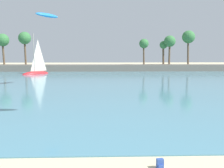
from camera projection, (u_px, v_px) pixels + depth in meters
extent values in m
cube|color=teal|center=(110.00, 74.00, 61.78)|extent=(220.00, 99.48, 0.06)
cube|color=slate|center=(109.00, 68.00, 71.34)|extent=(115.78, 6.00, 1.80)
cylinder|color=brown|center=(25.00, 51.00, 70.59)|extent=(0.58, 0.62, 7.29)
sphere|color=#38753D|center=(25.00, 38.00, 70.15)|extent=(3.41, 3.41, 3.41)
cylinder|color=brown|center=(163.00, 55.00, 72.18)|extent=(0.76, 0.70, 5.49)
sphere|color=#38753D|center=(164.00, 45.00, 71.85)|extent=(2.19, 2.19, 2.19)
cylinder|color=brown|center=(3.00, 52.00, 70.02)|extent=(0.79, 0.67, 6.74)
sphere|color=#38753D|center=(3.00, 40.00, 69.62)|extent=(3.43, 3.43, 3.43)
cylinder|color=brown|center=(169.00, 53.00, 70.80)|extent=(0.63, 0.87, 6.45)
sphere|color=#38753D|center=(170.00, 41.00, 70.41)|extent=(3.13, 3.13, 3.13)
cylinder|color=brown|center=(188.00, 51.00, 71.53)|extent=(0.79, 0.66, 7.66)
sphere|color=#38753D|center=(189.00, 37.00, 71.07)|extent=(3.54, 3.54, 3.54)
cylinder|color=brown|center=(144.00, 54.00, 71.11)|extent=(0.63, 0.52, 5.81)
sphere|color=#38753D|center=(144.00, 44.00, 70.76)|extent=(2.62, 2.62, 2.62)
cube|color=#2D4C9E|center=(160.00, 164.00, 11.16)|extent=(0.32, 0.23, 0.44)
cube|color=#2D4C9E|center=(161.00, 167.00, 11.04)|extent=(0.23, 0.10, 0.20)
ellipsoid|color=red|center=(36.00, 74.00, 60.36)|extent=(6.20, 6.63, 1.40)
cylinder|color=gray|center=(34.00, 52.00, 59.48)|extent=(0.21, 0.21, 8.74)
pyramid|color=silver|center=(38.00, 55.00, 60.47)|extent=(2.24, 2.50, 7.43)
ellipsoid|color=#237FD1|center=(47.00, 15.00, 37.07)|extent=(3.63, 4.31, 0.94)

